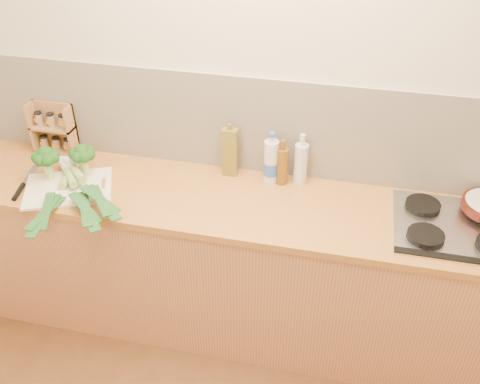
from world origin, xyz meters
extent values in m
plane|color=beige|center=(0.00, 1.50, 1.30)|extent=(3.50, 0.00, 3.50)
cube|color=silver|center=(0.00, 1.49, 1.17)|extent=(3.20, 0.02, 0.54)
cube|color=tan|center=(0.00, 1.20, 0.43)|extent=(3.20, 0.60, 0.86)
cube|color=#C28439|center=(0.00, 1.20, 0.88)|extent=(3.20, 0.62, 0.04)
cube|color=silver|center=(1.02, 1.20, 0.91)|extent=(0.58, 0.50, 0.01)
cube|color=black|center=(1.02, 0.97, 0.91)|extent=(0.58, 0.04, 0.01)
cylinder|color=black|center=(0.87, 1.08, 0.93)|extent=(0.17, 0.17, 0.03)
cylinder|color=black|center=(0.87, 1.32, 0.93)|extent=(0.17, 0.17, 0.03)
cube|color=white|center=(-0.92, 1.09, 0.91)|extent=(0.53, 0.46, 0.01)
cylinder|color=#B0C774|center=(-1.05, 1.15, 0.96)|extent=(0.05, 0.05, 0.09)
sphere|color=#153E11|center=(-1.05, 1.15, 1.06)|extent=(0.09, 0.09, 0.09)
sphere|color=#153E11|center=(-1.01, 1.15, 1.05)|extent=(0.07, 0.07, 0.07)
sphere|color=#153E11|center=(-1.02, 1.18, 1.05)|extent=(0.07, 0.07, 0.07)
sphere|color=#153E11|center=(-1.05, 1.19, 1.05)|extent=(0.07, 0.07, 0.07)
sphere|color=#153E11|center=(-1.08, 1.16, 1.05)|extent=(0.07, 0.07, 0.07)
sphere|color=#153E11|center=(-1.08, 1.13, 1.05)|extent=(0.07, 0.07, 0.07)
sphere|color=#153E11|center=(-1.05, 1.11, 1.05)|extent=(0.07, 0.07, 0.07)
sphere|color=#153E11|center=(-1.02, 1.11, 1.05)|extent=(0.07, 0.07, 0.07)
cylinder|color=#B0C774|center=(-0.88, 1.22, 0.96)|extent=(0.04, 0.04, 0.09)
sphere|color=#153E11|center=(-0.88, 1.22, 1.06)|extent=(0.08, 0.08, 0.08)
sphere|color=#153E11|center=(-0.84, 1.22, 1.04)|extent=(0.06, 0.06, 0.06)
sphere|color=#153E11|center=(-0.85, 1.25, 1.04)|extent=(0.06, 0.06, 0.06)
sphere|color=#153E11|center=(-0.89, 1.26, 1.04)|extent=(0.06, 0.06, 0.06)
sphere|color=#153E11|center=(-0.91, 1.24, 1.04)|extent=(0.06, 0.06, 0.06)
sphere|color=#153E11|center=(-0.91, 1.21, 1.04)|extent=(0.06, 0.06, 0.06)
sphere|color=#153E11|center=(-0.89, 1.18, 1.04)|extent=(0.06, 0.06, 0.06)
sphere|color=#153E11|center=(-0.85, 1.19, 1.04)|extent=(0.06, 0.06, 0.06)
cylinder|color=white|center=(-0.96, 1.25, 0.94)|extent=(0.06, 0.12, 0.04)
cylinder|color=#90B95C|center=(-0.94, 1.13, 0.94)|extent=(0.06, 0.15, 0.04)
cube|color=#1C4E1F|center=(-0.90, 0.84, 0.94)|extent=(0.06, 0.30, 0.02)
cube|color=#1C4E1F|center=(-0.90, 0.82, 0.94)|extent=(0.10, 0.34, 0.01)
cube|color=#1C4E1F|center=(-0.90, 0.85, 0.94)|extent=(0.14, 0.28, 0.02)
cylinder|color=white|center=(-1.01, 1.23, 0.95)|extent=(0.11, 0.12, 0.04)
cylinder|color=#90B95C|center=(-0.92, 1.12, 0.95)|extent=(0.14, 0.15, 0.04)
cube|color=#1C4E1F|center=(-0.71, 0.89, 0.95)|extent=(0.19, 0.28, 0.02)
cube|color=#1C4E1F|center=(-0.70, 0.87, 0.96)|extent=(0.26, 0.29, 0.01)
cube|color=#1C4E1F|center=(-0.72, 0.89, 0.96)|extent=(0.25, 0.21, 0.02)
cylinder|color=white|center=(-0.97, 1.22, 0.97)|extent=(0.11, 0.10, 0.04)
cylinder|color=#90B95C|center=(-0.88, 1.14, 0.97)|extent=(0.13, 0.12, 0.04)
cube|color=#1C4E1F|center=(-0.66, 0.95, 0.97)|extent=(0.22, 0.26, 0.02)
cube|color=#1C4E1F|center=(-0.65, 0.93, 0.97)|extent=(0.29, 0.26, 0.01)
cube|color=#1C4E1F|center=(-0.67, 0.95, 0.98)|extent=(0.26, 0.18, 0.02)
cube|color=silver|center=(-1.18, 1.16, 0.90)|extent=(0.08, 0.21, 0.00)
cylinder|color=black|center=(-1.15, 1.00, 0.91)|extent=(0.05, 0.14, 0.02)
cube|color=#AF834B|center=(-1.16, 1.47, 1.05)|extent=(0.25, 0.01, 0.30)
cube|color=#AF834B|center=(-1.16, 1.43, 0.91)|extent=(0.25, 0.10, 0.01)
cube|color=#AF834B|center=(-1.16, 1.43, 1.06)|extent=(0.25, 0.10, 0.01)
cube|color=#AF834B|center=(-1.28, 1.43, 1.05)|extent=(0.01, 0.10, 0.30)
cube|color=#AF834B|center=(-1.04, 1.43, 1.05)|extent=(0.01, 0.10, 0.30)
cylinder|color=gray|center=(-1.23, 1.43, 0.95)|extent=(0.04, 0.04, 0.07)
cylinder|color=gray|center=(-1.16, 1.43, 0.95)|extent=(0.04, 0.04, 0.07)
cylinder|color=gray|center=(-1.09, 1.43, 0.95)|extent=(0.04, 0.04, 0.07)
cylinder|color=gray|center=(-1.23, 1.43, 1.10)|extent=(0.04, 0.04, 0.07)
cylinder|color=gray|center=(-1.16, 1.43, 1.10)|extent=(0.04, 0.04, 0.07)
cylinder|color=gray|center=(-1.09, 1.43, 1.10)|extent=(0.04, 0.04, 0.07)
cube|color=olive|center=(-0.13, 1.42, 1.04)|extent=(0.08, 0.05, 0.27)
cylinder|color=olive|center=(-0.13, 1.42, 1.19)|extent=(0.02, 0.02, 0.03)
cylinder|color=silver|center=(0.25, 1.43, 1.01)|extent=(0.07, 0.07, 0.23)
cylinder|color=silver|center=(0.25, 1.43, 1.16)|extent=(0.03, 0.03, 0.06)
cylinder|color=brown|center=(0.15, 1.40, 1.00)|extent=(0.06, 0.06, 0.21)
cylinder|color=brown|center=(0.15, 1.40, 1.13)|extent=(0.03, 0.03, 0.05)
cylinder|color=silver|center=(0.09, 1.40, 1.02)|extent=(0.08, 0.08, 0.24)
cylinder|color=silver|center=(0.09, 1.40, 1.16)|extent=(0.03, 0.03, 0.03)
cylinder|color=blue|center=(0.09, 1.40, 0.99)|extent=(0.08, 0.08, 0.07)
camera|label=1|loc=(0.46, -0.93, 2.49)|focal=40.00mm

